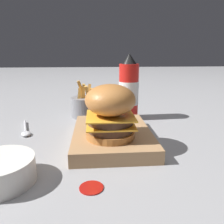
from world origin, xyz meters
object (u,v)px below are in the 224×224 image
(serving_board, at_px, (112,136))
(ketchup_bottle, at_px, (129,90))
(fries_basket, at_px, (85,106))
(burger, at_px, (110,111))
(spoon, at_px, (26,131))

(serving_board, xyz_separation_m, ketchup_bottle, (-0.21, 0.08, 0.09))
(serving_board, relative_size, fries_basket, 2.10)
(burger, height_order, spoon, burger)
(serving_board, distance_m, fries_basket, 0.26)
(fries_basket, xyz_separation_m, spoon, (0.16, -0.17, -0.03))
(fries_basket, bearing_deg, burger, 14.32)
(burger, distance_m, spoon, 0.29)
(ketchup_bottle, relative_size, fries_basket, 1.72)
(spoon, bearing_deg, serving_board, 53.32)
(serving_board, distance_m, burger, 0.09)
(serving_board, distance_m, spoon, 0.27)
(ketchup_bottle, bearing_deg, burger, -17.99)
(burger, distance_m, fries_basket, 0.31)
(burger, xyz_separation_m, ketchup_bottle, (-0.26, 0.08, 0.00))
(ketchup_bottle, height_order, spoon, ketchup_bottle)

